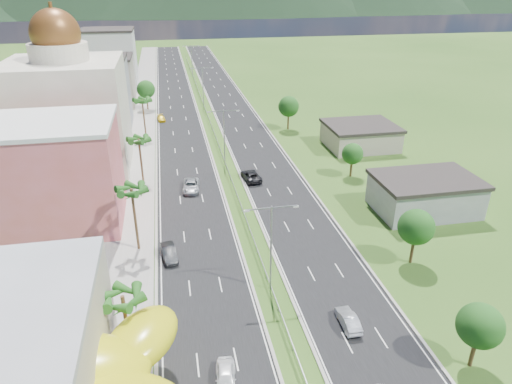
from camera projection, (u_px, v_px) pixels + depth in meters
ground at (293, 351)px, 44.88m from camera, size 500.00×500.00×0.00m
road_left at (178, 113)px, 123.37m from camera, size 11.00×260.00×0.04m
road_right at (233, 110)px, 126.00m from camera, size 11.00×260.00×0.04m
sidewalk_left at (142, 114)px, 121.69m from camera, size 7.00×260.00×0.12m
median_guardrail at (213, 129)px, 108.46m from camera, size 0.10×216.06×0.76m
streetlight_median_b at (271, 240)px, 50.87m from camera, size 6.04×0.25×11.00m
streetlight_median_c at (224, 132)px, 86.34m from camera, size 6.04×0.25×11.00m
streetlight_median_d at (203, 83)px, 126.24m from camera, size 6.04×0.25×11.00m
streetlight_median_e at (192, 57)px, 166.15m from camera, size 6.04×0.25×11.00m
lime_canopy at (62, 377)px, 35.70m from camera, size 18.00×15.00×7.40m
pink_shophouse at (46, 177)px, 65.15m from camera, size 20.00×15.00×15.00m
domed_building at (69, 109)px, 83.90m from camera, size 20.00×20.00×28.70m
midrise_grey at (94, 95)px, 107.68m from camera, size 16.00×15.00×16.00m
midrise_beige at (104, 82)px, 127.83m from camera, size 16.00×15.00×13.00m
midrise_white at (110, 60)px, 147.16m from camera, size 16.00×15.00×18.00m
shed_near at (425, 196)px, 70.89m from camera, size 15.00×10.00×5.00m
shed_far at (360, 137)px, 97.97m from camera, size 14.00×12.00×4.40m
palm_tree_b at (123, 300)px, 40.92m from camera, size 3.60×3.60×8.10m
palm_tree_c at (132, 192)px, 58.04m from camera, size 3.60×3.60×9.60m
palm_tree_d at (139, 142)px, 78.85m from camera, size 3.60×3.60×8.60m
palm_tree_e at (142, 102)px, 100.69m from camera, size 3.60×3.60×9.40m
leafy_tree_lfar at (146, 89)px, 124.03m from camera, size 4.90×4.90×8.05m
leafy_tree_ra at (480, 326)px, 41.21m from camera, size 4.20×4.20×6.90m
leafy_tree_rb at (416, 227)px, 56.64m from camera, size 4.55×4.55×7.47m
leafy_tree_rc at (352, 154)px, 82.34m from camera, size 3.85×3.85×6.33m
leafy_tree_rd at (289, 107)px, 107.73m from camera, size 4.90×4.90×8.05m
mountain_ridge at (231, 14)px, 454.45m from camera, size 860.00×140.00×90.00m
car_white_near_left at (226, 377)px, 40.91m from camera, size 2.28×4.65×1.53m
car_dark_left at (169, 253)px, 59.31m from camera, size 2.40×5.07×1.61m
car_silver_mid_left at (191, 186)px, 78.26m from camera, size 3.21×6.11×1.64m
car_yellow_far_left at (161, 118)px, 116.20m from camera, size 2.32×4.55×1.27m
car_silver_right at (348, 320)px, 47.83m from camera, size 1.57×4.46×1.47m
car_dark_far_right at (251, 176)px, 82.25m from camera, size 3.38×6.19×1.65m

